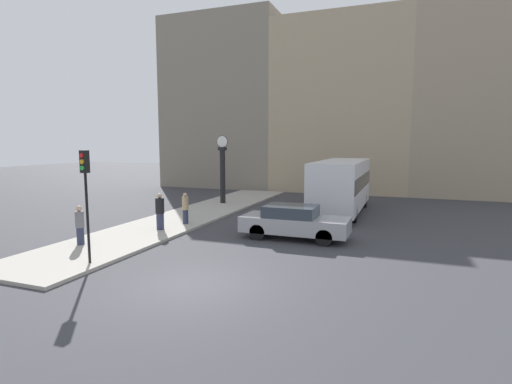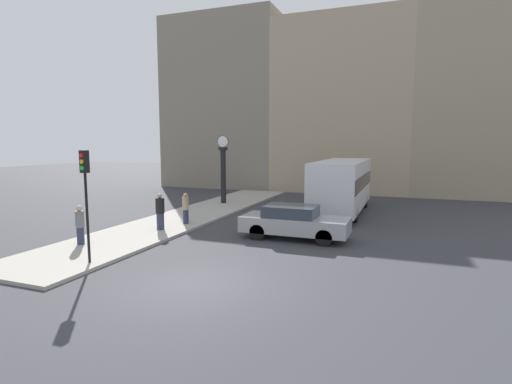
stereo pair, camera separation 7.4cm
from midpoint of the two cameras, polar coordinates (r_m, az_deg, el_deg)
The scene contains 10 objects.
ground_plane at distance 12.49m, azimuth -9.02°, elevation -12.93°, with size 120.00×120.00×0.00m, color #38383D.
sidewalk_corner at distance 23.57m, azimuth -9.03°, elevation -3.25°, with size 3.85×23.90×0.12m, color #A39E93.
building_row at distance 35.95m, azimuth 11.61°, elevation 12.67°, with size 33.00×5.00×16.41m.
sedan_car at distance 17.83m, azimuth 5.34°, elevation -4.25°, with size 4.74×1.86×1.48m.
bus_distant at distance 24.59m, azimuth 12.03°, elevation 1.19°, with size 2.55×8.48×3.18m.
traffic_light_near at distance 14.65m, azimuth -23.30°, elevation 1.17°, with size 0.26×0.24×3.88m.
street_clock at distance 27.33m, azimuth -4.87°, elevation 3.01°, with size 0.81×0.47×4.60m.
pedestrian_tan_coat at distance 20.70m, azimuth -10.16°, elevation -2.30°, with size 0.33×0.33×1.59m.
pedestrian_black_jacket at distance 19.57m, azimuth -13.67°, elevation -2.74°, with size 0.41×0.41×1.74m.
pedestrian_grey_jacket at distance 17.74m, azimuth -23.97°, elevation -4.35°, with size 0.34×0.34×1.61m.
Camera 1 is at (5.84, -10.18, 4.26)m, focal length 28.00 mm.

